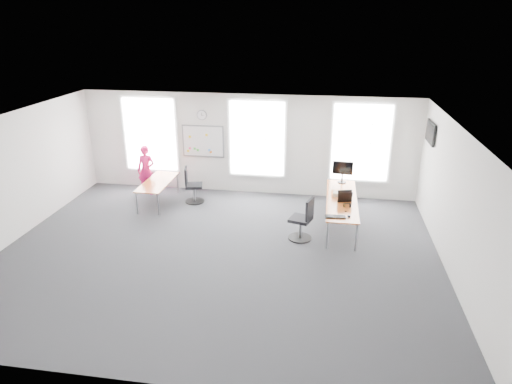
% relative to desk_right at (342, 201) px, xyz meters
% --- Properties ---
extents(floor, '(10.00, 10.00, 0.00)m').
position_rel_desk_right_xyz_m(floor, '(-2.79, -2.05, -0.66)').
color(floor, '#2D2E32').
rests_on(floor, ground).
extents(ceiling, '(10.00, 10.00, 0.00)m').
position_rel_desk_right_xyz_m(ceiling, '(-2.79, -2.05, 2.34)').
color(ceiling, silver).
rests_on(ceiling, ground).
extents(wall_back, '(10.00, 0.00, 10.00)m').
position_rel_desk_right_xyz_m(wall_back, '(-2.79, 1.95, 0.84)').
color(wall_back, white).
rests_on(wall_back, ground).
extents(wall_front, '(10.00, 0.00, 10.00)m').
position_rel_desk_right_xyz_m(wall_front, '(-2.79, -6.05, 0.84)').
color(wall_front, white).
rests_on(wall_front, ground).
extents(wall_left, '(0.00, 10.00, 10.00)m').
position_rel_desk_right_xyz_m(wall_left, '(-7.79, -2.05, 0.84)').
color(wall_left, white).
rests_on(wall_left, ground).
extents(wall_right, '(0.00, 10.00, 10.00)m').
position_rel_desk_right_xyz_m(wall_right, '(2.21, -2.05, 0.84)').
color(wall_right, white).
rests_on(wall_right, ground).
extents(window_left, '(1.60, 0.06, 2.20)m').
position_rel_desk_right_xyz_m(window_left, '(-5.79, 1.92, 1.04)').
color(window_left, silver).
rests_on(window_left, wall_back).
extents(window_mid, '(1.60, 0.06, 2.20)m').
position_rel_desk_right_xyz_m(window_mid, '(-2.49, 1.92, 1.04)').
color(window_mid, silver).
rests_on(window_mid, wall_back).
extents(window_right, '(1.60, 0.06, 2.20)m').
position_rel_desk_right_xyz_m(window_right, '(0.51, 1.92, 1.04)').
color(window_right, silver).
rests_on(window_right, wall_back).
extents(desk_right, '(0.77, 2.90, 0.71)m').
position_rel_desk_right_xyz_m(desk_right, '(0.00, 0.00, 0.00)').
color(desk_right, '#B04A1D').
rests_on(desk_right, ground).
extents(desk_left, '(0.72, 1.81, 0.66)m').
position_rel_desk_right_xyz_m(desk_left, '(-5.18, 0.65, -0.06)').
color(desk_left, '#B04A1D').
rests_on(desk_left, ground).
extents(chair_right, '(0.61, 0.61, 1.08)m').
position_rel_desk_right_xyz_m(chair_right, '(-0.92, -1.01, -0.19)').
color(chair_right, black).
rests_on(chair_right, ground).
extents(chair_left, '(0.57, 0.57, 1.04)m').
position_rel_desk_right_xyz_m(chair_left, '(-4.24, 0.88, -0.20)').
color(chair_left, black).
rests_on(chair_left, ground).
extents(person, '(0.56, 0.38, 1.49)m').
position_rel_desk_right_xyz_m(person, '(-5.77, 1.32, 0.09)').
color(person, '#E91763').
rests_on(person, ground).
extents(whiteboard, '(1.20, 0.03, 0.90)m').
position_rel_desk_right_xyz_m(whiteboard, '(-4.14, 1.92, 0.89)').
color(whiteboard, white).
rests_on(whiteboard, wall_back).
extents(wall_clock, '(0.30, 0.04, 0.30)m').
position_rel_desk_right_xyz_m(wall_clock, '(-4.14, 1.92, 1.69)').
color(wall_clock, gray).
rests_on(wall_clock, wall_back).
extents(tv, '(0.06, 0.90, 0.55)m').
position_rel_desk_right_xyz_m(tv, '(2.16, 0.95, 1.64)').
color(tv, black).
rests_on(tv, wall_right).
extents(keyboard, '(0.51, 0.24, 0.02)m').
position_rel_desk_right_xyz_m(keyboard, '(-0.17, -1.16, 0.06)').
color(keyboard, black).
rests_on(keyboard, desk_right).
extents(mouse, '(0.08, 0.13, 0.05)m').
position_rel_desk_right_xyz_m(mouse, '(0.15, -1.11, 0.07)').
color(mouse, black).
rests_on(mouse, desk_right).
extents(lens_cap, '(0.06, 0.06, 0.01)m').
position_rel_desk_right_xyz_m(lens_cap, '(0.08, -0.79, 0.05)').
color(lens_cap, black).
rests_on(lens_cap, desk_right).
extents(headphones, '(0.18, 0.10, 0.11)m').
position_rel_desk_right_xyz_m(headphones, '(0.11, -0.52, 0.10)').
color(headphones, black).
rests_on(headphones, desk_right).
extents(laptop_sleeve, '(0.38, 0.29, 0.30)m').
position_rel_desk_right_xyz_m(laptop_sleeve, '(0.07, -0.19, 0.19)').
color(laptop_sleeve, black).
rests_on(laptop_sleeve, desk_right).
extents(paper_stack, '(0.30, 0.24, 0.10)m').
position_rel_desk_right_xyz_m(paper_stack, '(-0.07, 0.21, 0.10)').
color(paper_stack, beige).
rests_on(paper_stack, desk_right).
extents(monitor, '(0.56, 0.23, 0.62)m').
position_rel_desk_right_xyz_m(monitor, '(0.02, 1.23, 0.42)').
color(monitor, black).
rests_on(monitor, desk_right).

